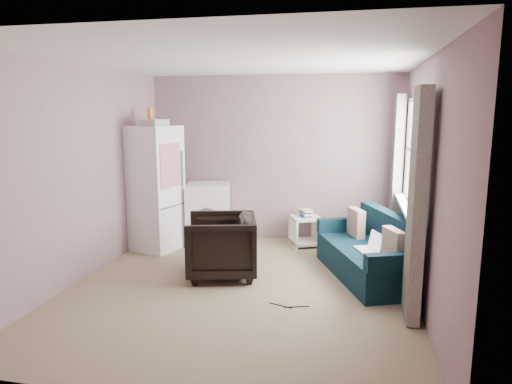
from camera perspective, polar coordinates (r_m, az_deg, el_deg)
room at (r=4.92m, az=-1.78°, el=1.72°), size 3.84×4.24×2.54m
armchair at (r=5.51m, az=-4.39°, el=-6.33°), size 0.93×0.97×0.83m
fridge at (r=6.63m, az=-12.47°, el=0.55°), size 0.75×0.75×2.01m
washing_machine at (r=6.91m, az=-5.97°, el=-2.51°), size 0.76×0.76×0.89m
side_table at (r=6.78m, az=6.17°, el=-4.58°), size 0.53×0.53×0.55m
sofa at (r=5.69m, az=14.37°, el=-7.54°), size 1.35×1.86×0.76m
window_dressing at (r=5.52m, az=18.12°, el=0.61°), size 0.17×2.62×2.18m
floor_cables at (r=4.81m, az=4.11°, el=-14.05°), size 0.41×0.09×0.01m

